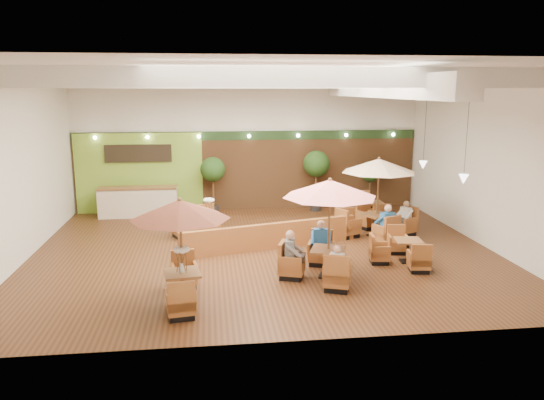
{
  "coord_description": "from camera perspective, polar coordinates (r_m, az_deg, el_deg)",
  "views": [
    {
      "loc": [
        -1.65,
        -15.58,
        4.9
      ],
      "look_at": [
        0.3,
        0.5,
        1.5
      ],
      "focal_mm": 35.0,
      "sensor_mm": 36.0,
      "label": 1
    }
  ],
  "objects": [
    {
      "name": "room",
      "position": [
        16.95,
        -0.47,
        7.55
      ],
      "size": [
        14.04,
        14.0,
        5.52
      ],
      "color": "#381E0F",
      "rests_on": "ground"
    },
    {
      "name": "booth_divider",
      "position": [
        16.56,
        -0.07,
        -3.9
      ],
      "size": [
        5.67,
        1.78,
        0.81
      ],
      "primitive_type": "cube",
      "rotation": [
        0.0,
        0.0,
        0.28
      ],
      "color": "brown",
      "rests_on": "ground"
    },
    {
      "name": "diner_2",
      "position": [
        13.93,
        2.16,
        -5.39
      ],
      "size": [
        0.4,
        0.45,
        0.84
      ],
      "rotation": [
        0.0,
        0.0,
        4.48
      ],
      "color": "slate",
      "rests_on": "ground"
    },
    {
      "name": "table_4",
      "position": [
        15.74,
        13.54,
        -5.44
      ],
      "size": [
        1.57,
        2.3,
        0.84
      ],
      "rotation": [
        0.0,
        0.0,
        -0.14
      ],
      "color": "brown",
      "rests_on": "ground"
    },
    {
      "name": "diner_4",
      "position": [
        18.55,
        14.12,
        -1.49
      ],
      "size": [
        0.4,
        0.42,
        0.73
      ],
      "rotation": [
        0.0,
        0.0,
        2.12
      ],
      "color": "silver",
      "rests_on": "ground"
    },
    {
      "name": "table_5",
      "position": [
        20.0,
        9.8,
        -1.42
      ],
      "size": [
        1.75,
        2.62,
        0.99
      ],
      "rotation": [
        0.0,
        0.0,
        0.01
      ],
      "color": "brown",
      "rests_on": "ground"
    },
    {
      "name": "table_0",
      "position": [
        12.29,
        -9.83,
        -2.49
      ],
      "size": [
        2.3,
        2.5,
        2.5
      ],
      "rotation": [
        0.0,
        0.0,
        0.15
      ],
      "color": "brown",
      "rests_on": "ground"
    },
    {
      "name": "table_3",
      "position": [
        18.01,
        -7.51,
        -2.58
      ],
      "size": [
        1.81,
        2.57,
        1.49
      ],
      "rotation": [
        0.0,
        0.0,
        0.42
      ],
      "color": "brown",
      "rests_on": "ground"
    },
    {
      "name": "diner_0",
      "position": [
        13.22,
        7.04,
        -6.63
      ],
      "size": [
        0.4,
        0.39,
        0.72
      ],
      "rotation": [
        0.0,
        0.0,
        -0.49
      ],
      "color": "silver",
      "rests_on": "ground"
    },
    {
      "name": "topiary_2",
      "position": [
        22.16,
        10.53,
        2.81
      ],
      "size": [
        0.86,
        0.86,
        2.0
      ],
      "color": "black",
      "rests_on": "ground"
    },
    {
      "name": "diner_1",
      "position": [
        15.02,
        5.27,
        -4.16
      ],
      "size": [
        0.44,
        0.39,
        0.82
      ],
      "rotation": [
        0.0,
        0.0,
        2.92
      ],
      "color": "#2560A2",
      "rests_on": "ground"
    },
    {
      "name": "topiary_0",
      "position": [
        21.13,
        -6.38,
        3.05
      ],
      "size": [
        0.98,
        0.98,
        2.27
      ],
      "color": "black",
      "rests_on": "ground"
    },
    {
      "name": "topiary_1",
      "position": [
        21.55,
        4.79,
        3.65
      ],
      "size": [
        1.06,
        1.06,
        2.47
      ],
      "color": "black",
      "rests_on": "ground"
    },
    {
      "name": "service_counter",
      "position": [
        21.31,
        -14.18,
        -0.2
      ],
      "size": [
        3.0,
        0.75,
        1.18
      ],
      "color": "beige",
      "rests_on": "ground"
    },
    {
      "name": "table_2",
      "position": [
        18.0,
        11.36,
        1.81
      ],
      "size": [
        2.83,
        2.83,
        2.7
      ],
      "rotation": [
        0.0,
        0.0,
        0.43
      ],
      "color": "brown",
      "rests_on": "ground"
    },
    {
      "name": "table_1",
      "position": [
        13.8,
        5.93,
        -0.68
      ],
      "size": [
        2.62,
        2.77,
        2.67
      ],
      "rotation": [
        0.0,
        0.0,
        -0.34
      ],
      "color": "brown",
      "rests_on": "ground"
    },
    {
      "name": "diner_3",
      "position": [
        17.3,
        12.23,
        -2.19
      ],
      "size": [
        0.47,
        0.42,
        0.86
      ],
      "rotation": [
        0.0,
        0.0,
        0.28
      ],
      "color": "#2560A2",
      "rests_on": "ground"
    }
  ]
}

